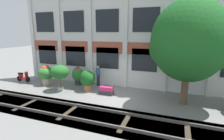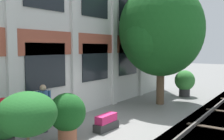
{
  "view_description": "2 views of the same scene",
  "coord_description": "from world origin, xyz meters",
  "views": [
    {
      "loc": [
        3.76,
        -10.4,
        4.32
      ],
      "look_at": [
        -0.83,
        1.84,
        1.45
      ],
      "focal_mm": 28.0,
      "sensor_mm": 36.0,
      "label": 1
    },
    {
      "loc": [
        -8.16,
        -4.87,
        2.94
      ],
      "look_at": [
        0.8,
        1.14,
        2.0
      ],
      "focal_mm": 42.0,
      "sensor_mm": 36.0,
      "label": 2
    }
  ],
  "objects": [
    {
      "name": "apartment_facade",
      "position": [
        0.0,
        2.78,
        4.27
      ],
      "size": [
        18.28,
        0.64,
        8.59
      ],
      "color": "silver",
      "rests_on": "ground"
    },
    {
      "name": "rail_tracks",
      "position": [
        -0.0,
        -2.85,
        -0.13
      ],
      "size": [
        25.92,
        2.8,
        0.43
      ],
      "color": "#423F3A",
      "rests_on": "ground"
    },
    {
      "name": "ground_plane",
      "position": [
        0.0,
        0.0,
        0.0
      ],
      "size": [
        80.0,
        80.0,
        0.0
      ],
      "primitive_type": "plane",
      "color": "slate"
    },
    {
      "name": "potted_plant_ribbed_drum",
      "position": [
        -3.82,
        1.75,
        0.86
      ],
      "size": [
        0.94,
        0.94,
        1.52
      ],
      "color": "#333333",
      "rests_on": "ground"
    },
    {
      "name": "potted_plant_stone_basin",
      "position": [
        -2.35,
        0.7,
        0.88
      ],
      "size": [
        1.15,
        1.15,
        1.53
      ],
      "color": "#B76647",
      "rests_on": "ground"
    },
    {
      "name": "potted_plant_square_trough",
      "position": [
        -0.71,
        0.37,
        0.27
      ],
      "size": [
        1.06,
        0.44,
        0.56
      ],
      "color": "#333333",
      "rests_on": "ground"
    },
    {
      "name": "resident_by_doorway",
      "position": [
        -2.1,
        2.05,
        0.89
      ],
      "size": [
        0.47,
        0.34,
        1.66
      ],
      "rotation": [
        0.0,
        0.0,
        -2.11
      ],
      "color": "#282833",
      "rests_on": "ground"
    },
    {
      "name": "broadleaf_tree",
      "position": [
        4.34,
        0.51,
        3.71
      ],
      "size": [
        4.51,
        4.3,
        6.2
      ],
      "color": "brown",
      "rests_on": "ground"
    },
    {
      "name": "potted_plant_glazed_jar",
      "position": [
        -6.29,
        0.82,
        0.95
      ],
      "size": [
        1.25,
        1.25,
        1.67
      ],
      "color": "tan",
      "rests_on": "ground"
    },
    {
      "name": "potted_plant_tall_urn",
      "position": [
        -4.32,
        0.07,
        1.37
      ],
      "size": [
        1.39,
        1.39,
        1.92
      ],
      "color": "beige",
      "rests_on": "ground"
    },
    {
      "name": "scooter_near_curb",
      "position": [
        -8.9,
        0.83,
        0.44
      ],
      "size": [
        1.38,
        0.5,
        0.98
      ],
      "rotation": [
        0.0,
        0.0,
        0.05
      ],
      "color": "black",
      "rests_on": "ground"
    }
  ]
}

